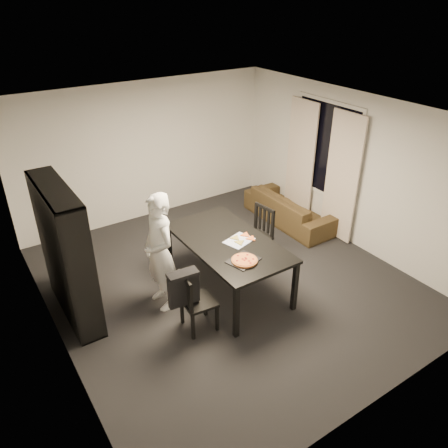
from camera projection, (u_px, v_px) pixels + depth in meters
room at (228, 206)px, 6.15m from camera, size 5.01×5.51×2.61m
window_pane at (326, 149)px, 7.69m from camera, size 0.02×1.40×1.60m
window_frame at (326, 149)px, 7.69m from camera, size 0.03×1.52×1.72m
curtain_left at (342, 178)px, 7.44m from camera, size 0.03×0.70×2.25m
curtain_right at (300, 160)px, 8.20m from camera, size 0.03×0.70×2.25m
bookshelf at (66, 253)px, 5.72m from camera, size 0.35×1.50×1.90m
dining_table at (228, 245)px, 6.29m from camera, size 1.09×1.97×0.82m
chair_left at (193, 299)px, 5.61m from camera, size 0.44×0.44×0.88m
chair_right at (259, 231)px, 7.06m from camera, size 0.49×0.49×0.96m
draped_jacket at (184, 287)px, 5.45m from camera, size 0.41×0.20×0.49m
person at (160, 252)px, 5.91m from camera, size 0.42×0.63×1.72m
baking_tray at (243, 260)px, 5.80m from camera, size 0.47×0.42×0.01m
pepperoni_pizza at (244, 260)px, 5.77m from camera, size 0.35×0.35×0.03m
kitchen_towel at (239, 241)px, 6.25m from camera, size 0.47×0.40×0.01m
pizza_slices at (243, 238)px, 6.28m from camera, size 0.39×0.33×0.01m
sofa at (290, 208)px, 8.35m from camera, size 0.76×1.94×0.57m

